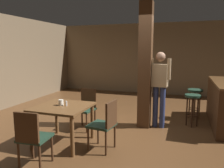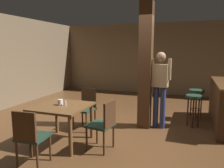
# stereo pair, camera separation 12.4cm
# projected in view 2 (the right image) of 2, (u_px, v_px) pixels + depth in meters

# --- Properties ---
(ground_plane) EXTENTS (10.80, 10.80, 0.00)m
(ground_plane) POSITION_uv_depth(u_px,v_px,m) (126.00, 133.00, 4.70)
(ground_plane) COLOR brown
(wall_back) EXTENTS (8.00, 0.10, 2.80)m
(wall_back) POSITION_uv_depth(u_px,v_px,m) (158.00, 59.00, 8.66)
(wall_back) COLOR #756047
(wall_back) RESTS_ON ground_plane
(pillar) EXTENTS (0.28, 0.28, 2.80)m
(pillar) POSITION_uv_depth(u_px,v_px,m) (146.00, 66.00, 4.87)
(pillar) COLOR #4C301C
(pillar) RESTS_ON ground_plane
(dining_table) EXTENTS (0.96, 0.96, 0.74)m
(dining_table) POSITION_uv_depth(u_px,v_px,m) (62.00, 112.00, 4.10)
(dining_table) COLOR brown
(dining_table) RESTS_ON ground_plane
(chair_north) EXTENTS (0.47, 0.47, 0.89)m
(chair_north) POSITION_uv_depth(u_px,v_px,m) (86.00, 106.00, 4.92)
(chair_north) COLOR #1E3828
(chair_north) RESTS_ON ground_plane
(chair_east) EXTENTS (0.47, 0.47, 0.89)m
(chair_east) POSITION_uv_depth(u_px,v_px,m) (104.00, 123.00, 3.82)
(chair_east) COLOR #1E3828
(chair_east) RESTS_ON ground_plane
(chair_south) EXTENTS (0.45, 0.45, 0.89)m
(chair_south) POSITION_uv_depth(u_px,v_px,m) (30.00, 135.00, 3.26)
(chair_south) COLOR #1E3828
(chair_south) RESTS_ON ground_plane
(napkin_cup) EXTENTS (0.09, 0.09, 0.11)m
(napkin_cup) POSITION_uv_depth(u_px,v_px,m) (60.00, 102.00, 4.11)
(napkin_cup) COLOR silver
(napkin_cup) RESTS_ON dining_table
(salt_shaker) EXTENTS (0.03, 0.03, 0.09)m
(salt_shaker) POSITION_uv_depth(u_px,v_px,m) (65.00, 103.00, 4.06)
(salt_shaker) COLOR silver
(salt_shaker) RESTS_ON dining_table
(standing_person) EXTENTS (0.47, 0.23, 1.72)m
(standing_person) POSITION_uv_depth(u_px,v_px,m) (160.00, 84.00, 4.86)
(standing_person) COLOR tan
(standing_person) RESTS_ON ground_plane
(bar_counter) EXTENTS (0.56, 2.13, 1.04)m
(bar_counter) POSITION_uv_depth(u_px,v_px,m) (222.00, 104.00, 5.04)
(bar_counter) COLOR brown
(bar_counter) RESTS_ON ground_plane
(bar_stool_near) EXTENTS (0.36, 0.36, 0.75)m
(bar_stool_near) POSITION_uv_depth(u_px,v_px,m) (194.00, 103.00, 4.99)
(bar_stool_near) COLOR #1E3828
(bar_stool_near) RESTS_ON ground_plane
(bar_stool_mid) EXTENTS (0.37, 0.37, 0.77)m
(bar_stool_mid) POSITION_uv_depth(u_px,v_px,m) (196.00, 97.00, 5.49)
(bar_stool_mid) COLOR #1E3828
(bar_stool_mid) RESTS_ON ground_plane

